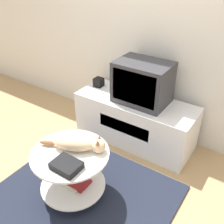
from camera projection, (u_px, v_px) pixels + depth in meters
ground_plane at (77, 205)px, 2.23m from camera, size 12.00×12.00×0.00m
wall_back at (162, 16)px, 2.52m from camera, size 8.00×0.05×2.60m
rug at (77, 204)px, 2.22m from camera, size 1.47×1.44×0.02m
tv_stand at (135, 120)px, 2.87m from camera, size 1.29×0.49×0.51m
tv at (142, 82)px, 2.61m from camera, size 0.54×0.38×0.42m
speaker at (99, 82)px, 2.99m from camera, size 0.10×0.10×0.10m
coffee_table at (72, 169)px, 2.17m from camera, size 0.63×0.63×0.46m
dvd_box at (66, 165)px, 1.91m from camera, size 0.21×0.16×0.05m
cat at (77, 143)px, 2.08m from camera, size 0.51×0.29×0.14m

